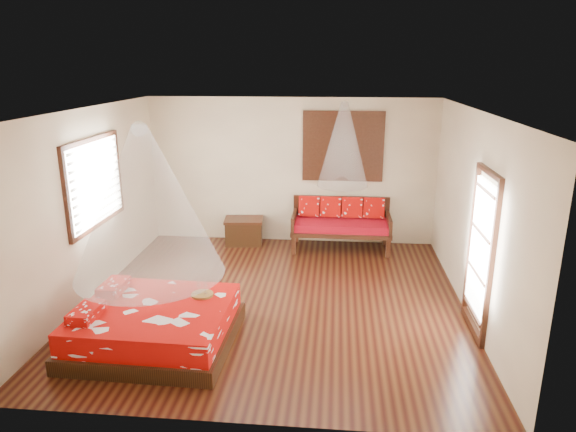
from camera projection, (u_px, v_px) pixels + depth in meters
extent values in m
cube|color=black|center=(275.00, 301.00, 7.68)|extent=(5.50, 5.50, 0.02)
cube|color=white|center=(274.00, 109.00, 6.87)|extent=(5.50, 5.50, 0.02)
cube|color=tan|center=(88.00, 205.00, 7.52)|extent=(0.02, 5.50, 2.80)
cube|color=tan|center=(474.00, 216.00, 7.02)|extent=(0.02, 5.50, 2.80)
cube|color=tan|center=(292.00, 171.00, 9.90)|extent=(5.50, 0.02, 2.80)
cube|color=tan|center=(238.00, 294.00, 4.64)|extent=(5.50, 0.02, 2.80)
cube|color=black|center=(156.00, 335.00, 6.48)|extent=(1.97, 1.79, 0.20)
cube|color=#B00905|center=(155.00, 318.00, 6.41)|extent=(1.87, 1.69, 0.30)
cube|color=#B00905|center=(86.00, 313.00, 6.09)|extent=(0.29, 0.51, 0.13)
cube|color=#B00905|center=(114.00, 287.00, 6.78)|extent=(0.29, 0.51, 0.13)
cube|color=black|center=(294.00, 243.00, 9.46)|extent=(0.08, 0.08, 0.42)
cube|color=black|center=(388.00, 246.00, 9.31)|extent=(0.08, 0.08, 0.42)
cube|color=black|center=(297.00, 231.00, 10.13)|extent=(0.08, 0.08, 0.42)
cube|color=black|center=(385.00, 234.00, 9.97)|extent=(0.08, 0.08, 0.42)
cube|color=black|center=(341.00, 230.00, 9.67)|extent=(1.85, 0.82, 0.08)
cube|color=#9B0518|center=(341.00, 225.00, 9.64)|extent=(1.79, 0.76, 0.14)
cube|color=black|center=(341.00, 210.00, 9.94)|extent=(1.85, 0.06, 0.55)
cube|color=black|center=(294.00, 221.00, 9.71)|extent=(0.06, 0.82, 0.30)
cube|color=black|center=(389.00, 223.00, 9.54)|extent=(0.06, 0.82, 0.30)
cube|color=#B00905|center=(309.00, 207.00, 9.86)|extent=(0.39, 0.20, 0.41)
cube|color=#B00905|center=(331.00, 207.00, 9.82)|extent=(0.39, 0.20, 0.41)
cube|color=#B00905|center=(352.00, 208.00, 9.78)|extent=(0.39, 0.20, 0.41)
cube|color=#B00905|center=(374.00, 208.00, 9.75)|extent=(0.39, 0.20, 0.41)
cube|color=black|center=(244.00, 232.00, 10.03)|extent=(0.75, 0.57, 0.46)
cube|color=black|center=(244.00, 220.00, 9.96)|extent=(0.79, 0.61, 0.05)
cube|color=black|center=(343.00, 146.00, 9.63)|extent=(1.52, 0.06, 1.32)
cube|color=black|center=(343.00, 146.00, 9.63)|extent=(1.35, 0.04, 1.10)
cube|color=black|center=(95.00, 182.00, 7.63)|extent=(0.08, 1.74, 1.34)
cube|color=white|center=(97.00, 183.00, 7.62)|extent=(0.04, 1.54, 1.10)
cube|color=black|center=(480.00, 255.00, 6.55)|extent=(0.08, 1.02, 2.16)
cube|color=white|center=(479.00, 248.00, 6.53)|extent=(0.03, 0.82, 1.70)
cylinder|color=brown|center=(202.00, 294.00, 6.68)|extent=(0.29, 0.29, 0.03)
cone|color=white|center=(145.00, 202.00, 5.98)|extent=(1.79, 1.79, 1.80)
cone|color=white|center=(343.00, 145.00, 9.16)|extent=(0.92, 0.92, 1.50)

